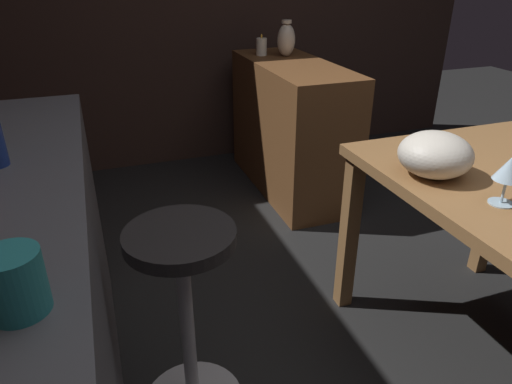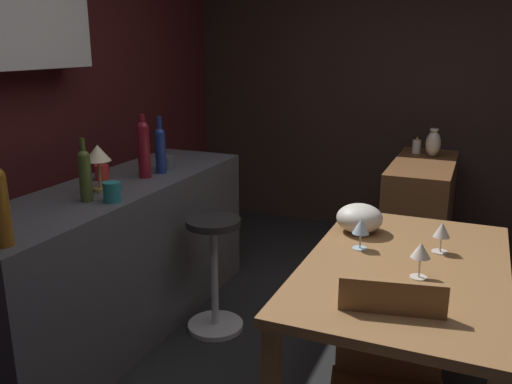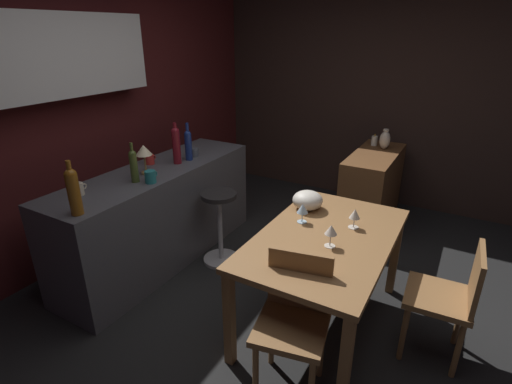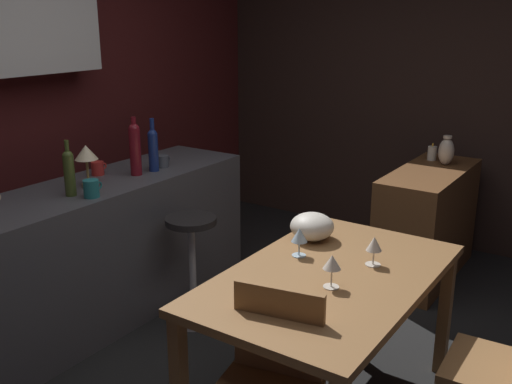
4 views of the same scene
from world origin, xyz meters
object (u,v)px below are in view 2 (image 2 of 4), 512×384
Objects in this scene: wine_bottle_ruby at (144,147)px; vase_ceramic_ivory at (433,143)px; wine_glass_right at (421,252)px; cup_red at (102,172)px; dining_table at (404,282)px; pillar_candle_tall at (417,147)px; wine_glass_left at (361,227)px; fruit_bowl at (359,218)px; wine_glass_center at (442,231)px; sideboard_cabinet at (420,214)px; cup_slate at (167,162)px; counter_lamp at (98,156)px; cup_teal at (112,192)px; wine_bottle_olive at (85,173)px; bar_stool at (214,271)px; wine_bottle_cobalt at (160,148)px.

wine_bottle_ruby is 1.70× the size of vase_ceramic_ivory.
cup_red is at bearing 80.13° from wine_glass_right.
dining_table is 10.52× the size of pillar_candle_tall.
wine_glass_right is 2.17m from vase_ceramic_ivory.
wine_glass_left is at bearing 179.85° from pillar_candle_tall.
vase_ceramic_ivory reaches higher than fruit_bowl.
sideboard_cabinet is at bearing 8.73° from wine_glass_center.
vase_ceramic_ivory is at bearing 2.48° from dining_table.
wine_glass_right reaches higher than wine_glass_center.
wine_glass_left is 1.21× the size of cup_slate.
wine_glass_left is 1.56m from cup_red.
counter_lamp reaches higher than cup_red.
pillar_candle_tall is (1.93, 0.35, 0.03)m from wine_glass_center.
counter_lamp is at bearing 53.88° from cup_teal.
wine_bottle_olive is 2.68m from vase_ceramic_ivory.
bar_stool is 0.95m from counter_lamp.
wine_bottle_cobalt is 2.13m from pillar_candle_tall.
vase_ceramic_ivory is at bearing -9.66° from sideboard_cabinet.
wine_bottle_olive is 2.66× the size of cup_slate.
wine_glass_center is 0.57× the size of counter_lamp.
wine_glass_right is 1.73m from wine_bottle_ruby.
pillar_candle_tall reaches higher than dining_table.
sideboard_cabinet is 0.56m from pillar_candle_tall.
cup_red is (-1.63, 1.66, 0.53)m from sideboard_cabinet.
wine_bottle_ruby reaches higher than wine_glass_left.
vase_ceramic_ivory is at bearing -42.66° from cup_red.
bar_stool is 6.03× the size of cup_red.
wine_glass_center is 1.75m from wine_bottle_olive.
wine_glass_left reaches higher than sideboard_cabinet.
wine_bottle_ruby is at bearing 1.49° from wine_bottle_olive.
pillar_candle_tall is at bearing -41.36° from cup_slate.
cup_teal is (-0.03, 1.51, 0.10)m from wine_glass_right.
wine_glass_center is (-1.63, -0.25, 0.43)m from sideboard_cabinet.
cup_teal is 1.02× the size of cup_slate.
wine_bottle_olive is 0.79m from cup_slate.
wine_glass_left reaches higher than bar_stool.
wine_bottle_ruby is 1.07× the size of wine_bottle_cobalt.
bar_stool is at bearing -55.26° from counter_lamp.
pillar_candle_tall is at bearing 54.97° from vase_ceramic_ivory.
dining_table is at bearing -110.42° from cup_slate.
bar_stool is at bearing -91.07° from wine_bottle_ruby.
wine_bottle_ruby is at bearing -179.61° from cup_slate.
wine_glass_left is 0.42× the size of wine_bottle_cobalt.
wine_bottle_olive is at bearing 112.59° from fruit_bowl.
bar_stool is 1.98× the size of wine_bottle_cobalt.
wine_glass_left is 0.45× the size of wine_bottle_olive.
cup_slate reaches higher than wine_glass_left.
wine_glass_right is at bearing -174.38° from sideboard_cabinet.
wine_glass_right is 0.33m from wine_glass_center.
dining_table is 2.00× the size of bar_stool.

